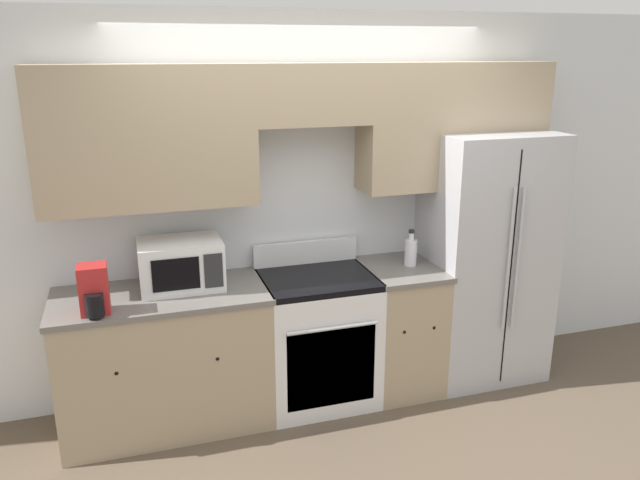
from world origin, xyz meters
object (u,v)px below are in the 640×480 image
(oven_range, at_px, (317,337))
(refrigerator, at_px, (482,256))
(bottle, at_px, (411,251))
(microwave, at_px, (181,264))

(oven_range, distance_m, refrigerator, 1.35)
(bottle, bearing_deg, refrigerator, 3.50)
(microwave, height_order, bottle, microwave)
(refrigerator, bearing_deg, microwave, 179.53)
(oven_range, bearing_deg, microwave, 175.41)
(bottle, bearing_deg, oven_range, -178.63)
(refrigerator, xyz_separation_m, microwave, (-2.15, 0.02, 0.16))
(oven_range, bearing_deg, refrigerator, 2.36)
(oven_range, height_order, microwave, microwave)
(refrigerator, relative_size, microwave, 3.54)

